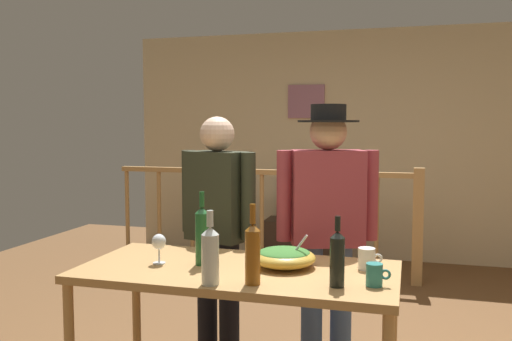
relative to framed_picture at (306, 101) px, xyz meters
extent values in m
cube|color=beige|center=(0.62, 0.06, -0.50)|extent=(5.38, 0.10, 2.59)
cube|color=#A06882|center=(0.00, 0.00, 0.00)|extent=(0.42, 0.03, 0.38)
cylinder|color=#B2844C|center=(-1.82, -0.90, -1.28)|extent=(0.04, 0.04, 1.02)
cylinder|color=#B2844C|center=(-1.44, -0.90, -1.28)|extent=(0.04, 0.04, 1.02)
cylinder|color=#B2844C|center=(-1.05, -0.90, -1.28)|extent=(0.04, 0.04, 1.02)
cylinder|color=#B2844C|center=(-0.67, -0.90, -1.28)|extent=(0.04, 0.04, 1.02)
cylinder|color=#B2844C|center=(-0.28, -0.90, -1.28)|extent=(0.04, 0.04, 1.02)
cylinder|color=#B2844C|center=(0.10, -0.90, -1.28)|extent=(0.04, 0.04, 1.02)
cylinder|color=#B2844C|center=(0.48, -0.90, -1.28)|extent=(0.04, 0.04, 1.02)
cylinder|color=#B2844C|center=(0.87, -0.90, -1.28)|extent=(0.04, 0.04, 1.02)
cylinder|color=#B2844C|center=(1.25, -0.90, -1.28)|extent=(0.04, 0.04, 1.02)
cube|color=#B2844C|center=(-0.28, -0.90, -0.74)|extent=(3.15, 0.07, 0.05)
cube|color=#B2844C|center=(1.25, -0.90, -1.23)|extent=(0.10, 0.10, 1.12)
cube|color=#38281E|center=(0.06, -0.29, -1.56)|extent=(0.90, 0.40, 0.46)
cube|color=black|center=(0.06, -0.29, -1.32)|extent=(0.20, 0.12, 0.02)
cylinder|color=black|center=(0.06, -0.29, -1.27)|extent=(0.03, 0.03, 0.08)
cube|color=black|center=(0.06, -0.32, -1.07)|extent=(0.57, 0.06, 0.31)
cube|color=black|center=(0.06, -0.35, -1.07)|extent=(0.52, 0.01, 0.28)
cube|color=#B2844C|center=(0.34, -3.66, -1.00)|extent=(1.58, 0.75, 0.04)
cylinder|color=#B2844C|center=(-0.41, -3.33, -1.40)|extent=(0.05, 0.05, 0.77)
cylinder|color=#B2844C|center=(1.09, -3.33, -1.40)|extent=(0.05, 0.05, 0.77)
ellipsoid|color=gold|center=(0.56, -3.58, -0.93)|extent=(0.32, 0.32, 0.10)
ellipsoid|color=#38702D|center=(0.56, -3.58, -0.90)|extent=(0.26, 0.26, 0.04)
cylinder|color=silver|center=(0.62, -3.58, -0.89)|extent=(0.12, 0.01, 0.16)
cylinder|color=silver|center=(-0.08, -3.69, -0.97)|extent=(0.07, 0.07, 0.01)
cylinder|color=silver|center=(-0.08, -3.69, -0.93)|extent=(0.01, 0.01, 0.08)
ellipsoid|color=silver|center=(-0.08, -3.69, -0.86)|extent=(0.07, 0.07, 0.08)
cylinder|color=brown|center=(0.49, -3.91, -0.86)|extent=(0.07, 0.07, 0.24)
cone|color=brown|center=(0.49, -3.91, -0.72)|extent=(0.07, 0.07, 0.03)
cylinder|color=brown|center=(0.49, -3.91, -0.66)|extent=(0.03, 0.03, 0.09)
cylinder|color=black|center=(0.86, -3.84, -0.87)|extent=(0.07, 0.07, 0.22)
cone|color=black|center=(0.86, -3.84, -0.74)|extent=(0.07, 0.07, 0.03)
cylinder|color=black|center=(0.86, -3.84, -0.69)|extent=(0.03, 0.03, 0.07)
cylinder|color=silver|center=(0.31, -3.97, -0.86)|extent=(0.08, 0.08, 0.23)
cone|color=silver|center=(0.31, -3.97, -0.73)|extent=(0.08, 0.08, 0.04)
cylinder|color=silver|center=(0.31, -3.97, -0.68)|extent=(0.03, 0.03, 0.07)
cylinder|color=#1E5628|center=(0.15, -3.65, -0.84)|extent=(0.07, 0.07, 0.27)
cone|color=#1E5628|center=(0.15, -3.65, -0.69)|extent=(0.07, 0.07, 0.03)
cylinder|color=#1E5628|center=(0.15, -3.65, -0.64)|extent=(0.03, 0.03, 0.08)
cylinder|color=teal|center=(1.02, -3.79, -0.93)|extent=(0.07, 0.07, 0.10)
torus|color=teal|center=(1.07, -3.79, -0.92)|extent=(0.05, 0.01, 0.05)
cylinder|color=white|center=(0.96, -3.52, -0.92)|extent=(0.08, 0.08, 0.11)
torus|color=white|center=(1.02, -3.52, -0.92)|extent=(0.05, 0.01, 0.05)
cylinder|color=black|center=(0.07, -3.01, -1.39)|extent=(0.13, 0.13, 0.80)
cylinder|color=black|center=(-0.10, -2.96, -1.39)|extent=(0.13, 0.13, 0.80)
cube|color=#2D3323|center=(-0.01, -2.98, -0.71)|extent=(0.43, 0.33, 0.56)
cylinder|color=#2D3323|center=(0.22, -3.06, -0.70)|extent=(0.09, 0.09, 0.54)
cylinder|color=#2D3323|center=(-0.24, -2.91, -0.70)|extent=(0.09, 0.09, 0.54)
sphere|color=beige|center=(-0.01, -2.98, -0.32)|extent=(0.22, 0.22, 0.22)
cylinder|color=#3D5684|center=(0.77, -2.96, -1.39)|extent=(0.13, 0.13, 0.81)
cylinder|color=#3D5684|center=(0.60, -3.01, -1.39)|extent=(0.13, 0.13, 0.81)
cube|color=#9E3842|center=(0.69, -2.98, -0.70)|extent=(0.47, 0.34, 0.57)
cylinder|color=#9E3842|center=(0.94, -2.90, -0.68)|extent=(0.09, 0.09, 0.54)
cylinder|color=#9E3842|center=(0.44, -3.07, -0.68)|extent=(0.09, 0.09, 0.54)
sphere|color=#D8A884|center=(0.69, -2.98, -0.30)|extent=(0.22, 0.22, 0.22)
cylinder|color=black|center=(0.69, -2.98, -0.24)|extent=(0.36, 0.36, 0.01)
cylinder|color=black|center=(0.69, -2.98, -0.19)|extent=(0.21, 0.21, 0.10)
camera|label=1|loc=(1.16, -6.21, -0.26)|focal=38.18mm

